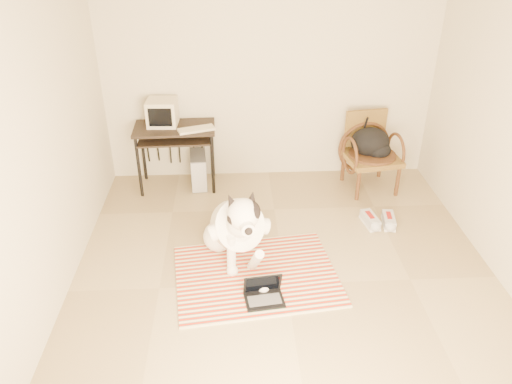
{
  "coord_description": "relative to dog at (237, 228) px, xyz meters",
  "views": [
    {
      "loc": [
        -0.47,
        -3.58,
        3.04
      ],
      "look_at": [
        -0.26,
        0.32,
        0.81
      ],
      "focal_mm": 35.0,
      "sensor_mm": 36.0,
      "label": 1
    }
  ],
  "objects": [
    {
      "name": "desk_keyboard",
      "position": [
        -0.44,
        1.41,
        0.44
      ],
      "size": [
        0.45,
        0.28,
        0.03
      ],
      "primitive_type": "cube",
      "rotation": [
        0.0,
        0.0,
        0.32
      ],
      "color": "beige",
      "rests_on": "computer_desk"
    },
    {
      "name": "backpack",
      "position": [
        1.65,
        1.4,
        0.22
      ],
      "size": [
        0.47,
        0.4,
        0.35
      ],
      "color": "black",
      "rests_on": "rattan_chair"
    },
    {
      "name": "floor",
      "position": [
        0.44,
        -0.42,
        -0.36
      ],
      "size": [
        4.5,
        4.5,
        0.0
      ],
      "primitive_type": "plane",
      "color": "#9D8860",
      "rests_on": "ground"
    },
    {
      "name": "crt_monitor",
      "position": [
        -0.84,
        1.61,
        0.58
      ],
      "size": [
        0.36,
        0.35,
        0.31
      ],
      "color": "beige",
      "rests_on": "computer_desk"
    },
    {
      "name": "wall_back",
      "position": [
        0.44,
        1.83,
        0.99
      ],
      "size": [
        4.5,
        0.0,
        4.5
      ],
      "primitive_type": "plane",
      "rotation": [
        1.57,
        0.0,
        0.0
      ],
      "color": "beige",
      "rests_on": "floor"
    },
    {
      "name": "sneaker_left",
      "position": [
        1.47,
        0.53,
        -0.31
      ],
      "size": [
        0.18,
        0.33,
        0.11
      ],
      "color": "silver",
      "rests_on": "floor"
    },
    {
      "name": "dog",
      "position": [
        0.0,
        0.0,
        0.0
      ],
      "size": [
        0.62,
        1.22,
        0.92
      ],
      "color": "white",
      "rests_on": "rug"
    },
    {
      "name": "computer_desk",
      "position": [
        -0.7,
        1.52,
        0.32
      ],
      "size": [
        0.97,
        0.56,
        0.79
      ],
      "color": "black",
      "rests_on": "floor"
    },
    {
      "name": "rattan_chair",
      "position": [
        1.65,
        1.41,
        0.1
      ],
      "size": [
        0.69,
        0.67,
        0.92
      ],
      "color": "brown",
      "rests_on": "floor"
    },
    {
      "name": "rug",
      "position": [
        0.17,
        -0.29,
        -0.36
      ],
      "size": [
        1.63,
        1.33,
        0.02
      ],
      "color": "red",
      "rests_on": "floor"
    },
    {
      "name": "sneaker_right",
      "position": [
        1.67,
        0.52,
        -0.32
      ],
      "size": [
        0.17,
        0.32,
        0.11
      ],
      "color": "silver",
      "rests_on": "floor"
    },
    {
      "name": "wall_left",
      "position": [
        -1.56,
        -0.42,
        0.99
      ],
      "size": [
        0.0,
        4.5,
        4.5
      ],
      "primitive_type": "plane",
      "rotation": [
        1.57,
        0.0,
        1.57
      ],
      "color": "beige",
      "rests_on": "floor"
    },
    {
      "name": "pc_tower",
      "position": [
        -0.45,
        1.54,
        -0.16
      ],
      "size": [
        0.22,
        0.46,
        0.42
      ],
      "color": "#525255",
      "rests_on": "floor"
    },
    {
      "name": "laptop",
      "position": [
        0.22,
        -0.63,
        -0.29
      ],
      "size": [
        0.37,
        0.29,
        0.24
      ],
      "color": "black",
      "rests_on": "rug"
    }
  ]
}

